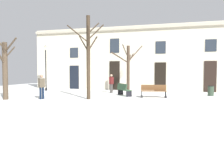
{
  "coord_description": "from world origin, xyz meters",
  "views": [
    {
      "loc": [
        4.55,
        -12.99,
        1.88
      ],
      "look_at": [
        0.0,
        1.84,
        1.0
      ],
      "focal_mm": 38.39,
      "sensor_mm": 36.0,
      "label": 1
    }
  ],
  "objects_px": {
    "streetlamp": "(46,63)",
    "litter_bin": "(211,91)",
    "bench_far_corner": "(154,91)",
    "tree_near_facade": "(4,67)",
    "tree_foreground": "(88,54)",
    "tree_left_of_center": "(128,67)",
    "person_strolling": "(111,83)",
    "bench_by_litter_bin": "(124,90)",
    "person_by_shop_door": "(42,86)"
  },
  "relations": [
    {
      "from": "tree_near_facade",
      "to": "bench_by_litter_bin",
      "type": "height_order",
      "value": "tree_near_facade"
    },
    {
      "from": "tree_foreground",
      "to": "bench_far_corner",
      "type": "bearing_deg",
      "value": 29.07
    },
    {
      "from": "tree_left_of_center",
      "to": "tree_foreground",
      "type": "distance_m",
      "value": 5.15
    },
    {
      "from": "litter_bin",
      "to": "tree_near_facade",
      "type": "bearing_deg",
      "value": -153.86
    },
    {
      "from": "tree_near_facade",
      "to": "streetlamp",
      "type": "relative_size",
      "value": 1.13
    },
    {
      "from": "bench_far_corner",
      "to": "person_strolling",
      "type": "relative_size",
      "value": 1.17
    },
    {
      "from": "streetlamp",
      "to": "person_strolling",
      "type": "distance_m",
      "value": 6.77
    },
    {
      "from": "tree_near_facade",
      "to": "tree_left_of_center",
      "type": "relative_size",
      "value": 1.21
    },
    {
      "from": "tree_near_facade",
      "to": "tree_foreground",
      "type": "xyz_separation_m",
      "value": [
        5.06,
        1.78,
        0.8
      ]
    },
    {
      "from": "streetlamp",
      "to": "person_strolling",
      "type": "height_order",
      "value": "streetlamp"
    },
    {
      "from": "bench_by_litter_bin",
      "to": "person_by_shop_door",
      "type": "relative_size",
      "value": 1.03
    },
    {
      "from": "litter_bin",
      "to": "bench_far_corner",
      "type": "xyz_separation_m",
      "value": [
        -3.9,
        -2.37,
        0.09
      ]
    },
    {
      "from": "tree_near_facade",
      "to": "bench_far_corner",
      "type": "xyz_separation_m",
      "value": [
        9.0,
        3.97,
        -1.64
      ]
    },
    {
      "from": "bench_by_litter_bin",
      "to": "person_strolling",
      "type": "xyz_separation_m",
      "value": [
        -1.54,
        1.85,
        0.39
      ]
    },
    {
      "from": "tree_foreground",
      "to": "person_strolling",
      "type": "distance_m",
      "value": 5.05
    },
    {
      "from": "streetlamp",
      "to": "bench_far_corner",
      "type": "xyz_separation_m",
      "value": [
        10.35,
        -2.9,
        -2.09
      ]
    },
    {
      "from": "tree_left_of_center",
      "to": "bench_by_litter_bin",
      "type": "relative_size",
      "value": 2.4
    },
    {
      "from": "tree_left_of_center",
      "to": "bench_far_corner",
      "type": "xyz_separation_m",
      "value": [
        2.44,
        -2.69,
        -1.7
      ]
    },
    {
      "from": "tree_foreground",
      "to": "litter_bin",
      "type": "height_order",
      "value": "tree_foreground"
    },
    {
      "from": "tree_near_facade",
      "to": "person_by_shop_door",
      "type": "distance_m",
      "value": 2.6
    },
    {
      "from": "tree_near_facade",
      "to": "litter_bin",
      "type": "height_order",
      "value": "tree_near_facade"
    },
    {
      "from": "streetlamp",
      "to": "bench_far_corner",
      "type": "height_order",
      "value": "streetlamp"
    },
    {
      "from": "bench_far_corner",
      "to": "person_strolling",
      "type": "distance_m",
      "value": 4.53
    },
    {
      "from": "tree_foreground",
      "to": "bench_far_corner",
      "type": "height_order",
      "value": "tree_foreground"
    },
    {
      "from": "tree_left_of_center",
      "to": "person_strolling",
      "type": "distance_m",
      "value": 1.92
    },
    {
      "from": "person_by_shop_door",
      "to": "bench_by_litter_bin",
      "type": "bearing_deg",
      "value": -21.82
    },
    {
      "from": "litter_bin",
      "to": "bench_far_corner",
      "type": "height_order",
      "value": "bench_far_corner"
    },
    {
      "from": "tree_near_facade",
      "to": "person_by_shop_door",
      "type": "bearing_deg",
      "value": 24.35
    },
    {
      "from": "tree_left_of_center",
      "to": "person_by_shop_door",
      "type": "height_order",
      "value": "tree_left_of_center"
    },
    {
      "from": "tree_left_of_center",
      "to": "person_by_shop_door",
      "type": "relative_size",
      "value": 2.46
    },
    {
      "from": "bench_by_litter_bin",
      "to": "person_strolling",
      "type": "distance_m",
      "value": 2.43
    },
    {
      "from": "streetlamp",
      "to": "tree_near_facade",
      "type": "bearing_deg",
      "value": -78.9
    },
    {
      "from": "tree_foreground",
      "to": "bench_by_litter_bin",
      "type": "distance_m",
      "value": 4.05
    },
    {
      "from": "streetlamp",
      "to": "person_by_shop_door",
      "type": "bearing_deg",
      "value": -59.83
    },
    {
      "from": "tree_left_of_center",
      "to": "bench_by_litter_bin",
      "type": "xyz_separation_m",
      "value": [
        0.17,
        -2.11,
        -1.71
      ]
    },
    {
      "from": "tree_near_facade",
      "to": "bench_far_corner",
      "type": "relative_size",
      "value": 2.62
    },
    {
      "from": "tree_foreground",
      "to": "streetlamp",
      "type": "relative_size",
      "value": 1.28
    },
    {
      "from": "tree_near_facade",
      "to": "person_by_shop_door",
      "type": "relative_size",
      "value": 2.97
    },
    {
      "from": "tree_near_facade",
      "to": "person_strolling",
      "type": "bearing_deg",
      "value": 50.92
    },
    {
      "from": "bench_far_corner",
      "to": "person_by_shop_door",
      "type": "height_order",
      "value": "person_by_shop_door"
    },
    {
      "from": "litter_bin",
      "to": "bench_by_litter_bin",
      "type": "bearing_deg",
      "value": -163.84
    },
    {
      "from": "tree_foreground",
      "to": "bench_by_litter_bin",
      "type": "bearing_deg",
      "value": 58.97
    },
    {
      "from": "litter_bin",
      "to": "bench_far_corner",
      "type": "bearing_deg",
      "value": -148.79
    },
    {
      "from": "streetlamp",
      "to": "litter_bin",
      "type": "bearing_deg",
      "value": -2.13
    },
    {
      "from": "tree_foreground",
      "to": "litter_bin",
      "type": "bearing_deg",
      "value": 30.15
    },
    {
      "from": "tree_near_facade",
      "to": "bench_far_corner",
      "type": "distance_m",
      "value": 9.97
    },
    {
      "from": "tree_foreground",
      "to": "bench_by_litter_bin",
      "type": "xyz_separation_m",
      "value": [
        1.66,
        2.76,
        -2.45
      ]
    },
    {
      "from": "tree_near_facade",
      "to": "person_strolling",
      "type": "relative_size",
      "value": 3.06
    },
    {
      "from": "tree_near_facade",
      "to": "person_strolling",
      "type": "distance_m",
      "value": 8.33
    },
    {
      "from": "tree_foreground",
      "to": "person_by_shop_door",
      "type": "bearing_deg",
      "value": -164.36
    }
  ]
}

